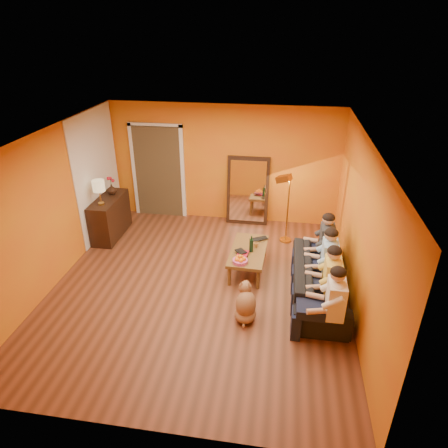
% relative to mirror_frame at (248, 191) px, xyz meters
% --- Properties ---
extents(room_shell, '(5.00, 5.50, 2.60)m').
position_rel_mirror_frame_xyz_m(room_shell, '(-0.55, -2.26, 0.54)').
color(room_shell, brown).
rests_on(room_shell, ground).
extents(white_accent, '(0.02, 1.90, 2.58)m').
position_rel_mirror_frame_xyz_m(white_accent, '(-3.04, -0.88, 0.54)').
color(white_accent, white).
rests_on(white_accent, wall_left).
extents(doorway_recess, '(1.06, 0.30, 2.10)m').
position_rel_mirror_frame_xyz_m(doorway_recess, '(-2.05, 0.20, 0.29)').
color(doorway_recess, '#3F2D19').
rests_on(doorway_recess, floor).
extents(door_jamb_left, '(0.08, 0.06, 2.20)m').
position_rel_mirror_frame_xyz_m(door_jamb_left, '(-2.62, 0.08, 0.29)').
color(door_jamb_left, white).
rests_on(door_jamb_left, wall_back).
extents(door_jamb_right, '(0.08, 0.06, 2.20)m').
position_rel_mirror_frame_xyz_m(door_jamb_right, '(-1.48, 0.08, 0.29)').
color(door_jamb_right, white).
rests_on(door_jamb_right, wall_back).
extents(door_header, '(1.22, 0.06, 0.08)m').
position_rel_mirror_frame_xyz_m(door_header, '(-2.05, 0.08, 1.36)').
color(door_header, white).
rests_on(door_header, wall_back).
extents(mirror_frame, '(0.92, 0.27, 1.51)m').
position_rel_mirror_frame_xyz_m(mirror_frame, '(0.00, 0.00, 0.00)').
color(mirror_frame, black).
rests_on(mirror_frame, floor).
extents(mirror_glass, '(0.78, 0.21, 1.35)m').
position_rel_mirror_frame_xyz_m(mirror_glass, '(0.00, -0.04, 0.00)').
color(mirror_glass, white).
rests_on(mirror_glass, mirror_frame).
extents(sideboard, '(0.44, 1.18, 0.85)m').
position_rel_mirror_frame_xyz_m(sideboard, '(-2.79, -1.08, -0.34)').
color(sideboard, black).
rests_on(sideboard, floor).
extents(table_lamp, '(0.24, 0.24, 0.51)m').
position_rel_mirror_frame_xyz_m(table_lamp, '(-2.79, -1.38, 0.34)').
color(table_lamp, beige).
rests_on(table_lamp, sideboard).
extents(sofa, '(2.16, 0.84, 0.63)m').
position_rel_mirror_frame_xyz_m(sofa, '(1.45, -2.56, -0.44)').
color(sofa, black).
rests_on(sofa, floor).
extents(coffee_table, '(0.67, 1.24, 0.42)m').
position_rel_mirror_frame_xyz_m(coffee_table, '(0.22, -1.95, -0.55)').
color(coffee_table, brown).
rests_on(coffee_table, floor).
extents(floor_lamp, '(0.37, 0.34, 1.44)m').
position_rel_mirror_frame_xyz_m(floor_lamp, '(0.89, -0.77, -0.04)').
color(floor_lamp, gold).
rests_on(floor_lamp, floor).
extents(dog, '(0.46, 0.59, 0.61)m').
position_rel_mirror_frame_xyz_m(dog, '(0.32, -3.31, -0.46)').
color(dog, '#9C6446').
rests_on(dog, floor).
extents(person_far_left, '(0.70, 0.44, 1.22)m').
position_rel_mirror_frame_xyz_m(person_far_left, '(1.58, -3.56, -0.15)').
color(person_far_left, silver).
rests_on(person_far_left, sofa).
extents(person_mid_left, '(0.70, 0.44, 1.22)m').
position_rel_mirror_frame_xyz_m(person_mid_left, '(1.58, -3.01, -0.15)').
color(person_mid_left, gold).
rests_on(person_mid_left, sofa).
extents(person_mid_right, '(0.70, 0.44, 1.22)m').
position_rel_mirror_frame_xyz_m(person_mid_right, '(1.58, -2.46, -0.15)').
color(person_mid_right, '#97C0E9').
rests_on(person_mid_right, sofa).
extents(person_far_right, '(0.70, 0.44, 1.22)m').
position_rel_mirror_frame_xyz_m(person_far_right, '(1.58, -1.91, -0.15)').
color(person_far_right, '#2E2F33').
rests_on(person_far_right, sofa).
extents(fruit_bowl, '(0.26, 0.26, 0.16)m').
position_rel_mirror_frame_xyz_m(fruit_bowl, '(0.12, -2.40, -0.26)').
color(fruit_bowl, '#D1498D').
rests_on(fruit_bowl, coffee_table).
extents(wine_bottle, '(0.07, 0.07, 0.31)m').
position_rel_mirror_frame_xyz_m(wine_bottle, '(0.27, -2.00, -0.18)').
color(wine_bottle, black).
rests_on(wine_bottle, coffee_table).
extents(tumbler, '(0.10, 0.10, 0.09)m').
position_rel_mirror_frame_xyz_m(tumbler, '(0.34, -1.83, -0.30)').
color(tumbler, '#B27F3F').
rests_on(tumbler, coffee_table).
extents(laptop, '(0.41, 0.37, 0.03)m').
position_rel_mirror_frame_xyz_m(laptop, '(0.40, -1.60, -0.33)').
color(laptop, black).
rests_on(laptop, coffee_table).
extents(book_lower, '(0.23, 0.27, 0.02)m').
position_rel_mirror_frame_xyz_m(book_lower, '(0.04, -2.15, -0.33)').
color(book_lower, black).
rests_on(book_lower, coffee_table).
extents(book_mid, '(0.21, 0.27, 0.02)m').
position_rel_mirror_frame_xyz_m(book_mid, '(0.05, -2.14, -0.31)').
color(book_mid, '#AE1328').
rests_on(book_mid, book_lower).
extents(book_upper, '(0.24, 0.25, 0.02)m').
position_rel_mirror_frame_xyz_m(book_upper, '(0.04, -2.16, -0.29)').
color(book_upper, black).
rests_on(book_upper, book_mid).
extents(vase, '(0.20, 0.20, 0.21)m').
position_rel_mirror_frame_xyz_m(vase, '(-2.79, -0.83, 0.19)').
color(vase, black).
rests_on(vase, sideboard).
extents(flowers, '(0.17, 0.17, 0.39)m').
position_rel_mirror_frame_xyz_m(flowers, '(-2.79, -0.83, 0.41)').
color(flowers, '#AE1328').
rests_on(flowers, vase).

